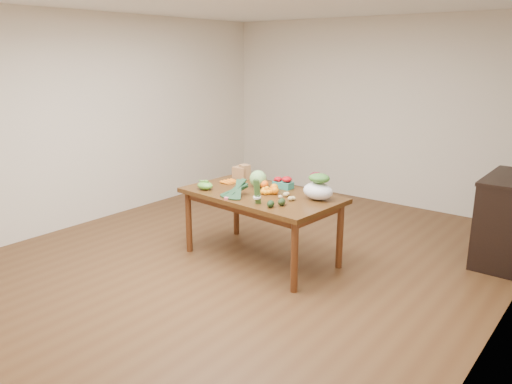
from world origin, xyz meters
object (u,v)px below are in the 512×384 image
Objects in this scene: dining_table at (261,226)px; paper_bag at (241,171)px; asparagus_bundle at (257,191)px; cabbage at (258,179)px; cabinet at (509,220)px; salad_bag at (318,188)px; mandarin_cluster at (267,190)px; kale_bunch at (233,190)px.

paper_bag reaches higher than dining_table.
cabbage is at bearing 131.14° from asparagus_bundle.
salad_bag reaches higher than cabinet.
mandarin_cluster is (0.64, -0.35, -0.04)m from paper_bag.
cabinet reaches higher than dining_table.
paper_bag reaches higher than kale_bunch.
cabbage is at bearing -25.86° from paper_bag.
dining_table is 7.02× the size of paper_bag.
asparagus_bundle is 0.63m from salad_bag.
cabinet is at bearing 41.18° from dining_table.
cabbage is 1.05× the size of mandarin_cluster.
cabbage reaches higher than paper_bag.
cabbage is at bearing 99.79° from kale_bunch.
mandarin_cluster is 0.39m from asparagus_bundle.
dining_table is at bearing -44.19° from cabbage.
cabbage is (-2.29, -1.41, 0.37)m from cabinet.
cabinet is (2.11, 1.58, 0.10)m from dining_table.
salad_bag is at bearing -0.99° from cabbage.
asparagus_bundle reaches higher than kale_bunch.
paper_bag is (-0.58, 0.37, 0.46)m from dining_table.
dining_table is 4.16× the size of kale_bunch.
kale_bunch reaches higher than mandarin_cluster.
paper_bag is at bearing 169.94° from salad_bag.
asparagus_bundle is at bearing -53.19° from cabbage.
paper_bag is 0.81m from kale_bunch.
cabbage is 0.48m from kale_bunch.
mandarin_cluster is at bearing -33.20° from cabbage.
salad_bag is at bearing 55.90° from asparagus_bundle.
asparagus_bundle reaches higher than dining_table.
dining_table is at bearing 125.44° from asparagus_bundle.
paper_bag is 0.95× the size of asparagus_bundle.
asparagus_bundle is 0.79× the size of salad_bag.
asparagus_bundle is at bearing -54.56° from dining_table.
cabbage is at bearing 179.01° from salad_bag.
mandarin_cluster is 0.72× the size of asparagus_bundle.
mandarin_cluster is at bearing -142.64° from cabinet.
cabbage reaches higher than dining_table.
cabinet is 2.74m from asparagus_bundle.
kale_bunch is at bearing 178.42° from asparagus_bundle.
salad_bag is at bearing 19.37° from dining_table.
dining_table is at bearing -164.43° from mandarin_cluster.
mandarin_cluster is 0.45× the size of kale_bunch.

